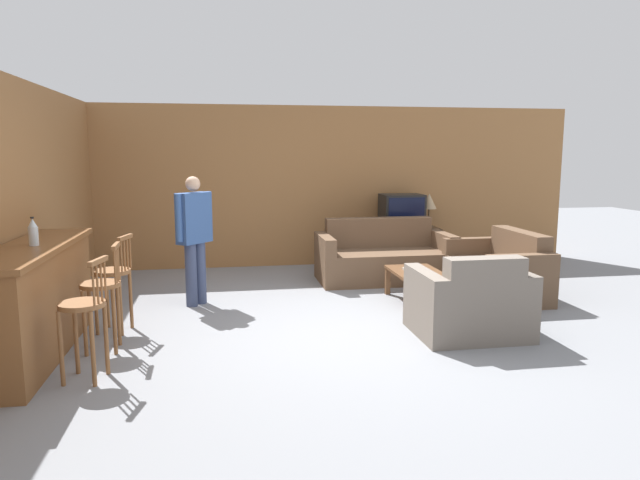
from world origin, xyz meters
TOP-DOWN VIEW (x-y plane):
  - ground_plane at (0.00, 0.00)m, footprint 24.00×24.00m
  - wall_back at (0.00, 3.70)m, footprint 9.40×0.08m
  - wall_left at (-3.23, 1.35)m, footprint 0.08×8.70m
  - bar_counter at (-2.90, -0.19)m, footprint 0.55×2.30m
  - bar_chair_near at (-2.32, -0.87)m, footprint 0.44×0.44m
  - bar_chair_mid at (-2.32, -0.16)m, footprint 0.38×0.38m
  - bar_chair_far at (-2.32, 0.43)m, footprint 0.45×0.45m
  - couch_far at (1.10, 2.34)m, footprint 1.92×0.95m
  - armchair_near at (1.25, -0.30)m, footprint 1.09×0.90m
  - loveseat_right at (2.32, 1.18)m, footprint 0.88×1.50m
  - coffee_table at (1.17, 1.04)m, footprint 0.59×0.96m
  - tv_unit at (1.67, 3.28)m, footprint 1.22×0.54m
  - tv at (1.67, 3.28)m, footprint 0.66×0.52m
  - bottle at (-2.86, -0.22)m, footprint 0.08×0.08m
  - book_on_table at (1.11, 1.13)m, footprint 0.20×0.18m
  - table_lamp at (2.13, 3.28)m, footprint 0.24×0.24m
  - person_by_window at (-1.54, 1.38)m, footprint 0.43×0.46m

SIDE VIEW (x-z plane):
  - ground_plane at x=0.00m, z-range 0.00..0.00m
  - loveseat_right at x=2.32m, z-range -0.12..0.73m
  - couch_far at x=1.10m, z-range -0.13..0.75m
  - armchair_near at x=1.25m, z-range -0.12..0.74m
  - tv_unit at x=1.67m, z-range 0.00..0.63m
  - coffee_table at x=1.17m, z-range 0.14..0.52m
  - book_on_table at x=1.11m, z-range 0.39..0.42m
  - bar_counter at x=-2.90m, z-range 0.00..1.03m
  - bar_chair_near at x=-2.32m, z-range 0.04..1.06m
  - bar_chair_mid at x=-2.32m, z-range 0.04..1.06m
  - bar_chair_far at x=-2.32m, z-range 0.04..1.06m
  - person_by_window at x=-1.54m, z-range 0.10..1.67m
  - tv at x=1.67m, z-range 0.63..1.18m
  - table_lamp at x=2.13m, z-range 0.77..1.32m
  - bottle at x=-2.86m, z-range 1.02..1.27m
  - wall_back at x=0.00m, z-range 0.00..2.60m
  - wall_left at x=-3.23m, z-range 0.00..2.60m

